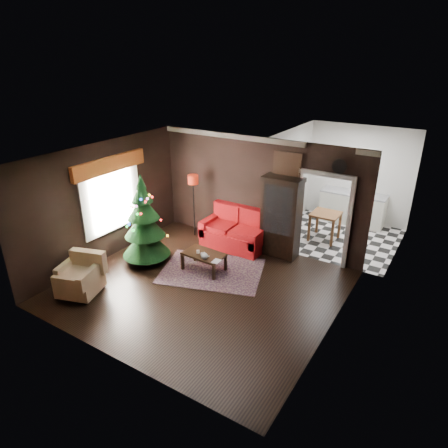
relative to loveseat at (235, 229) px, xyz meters
The scene contains 26 objects.
floor 2.15m from the loveseat, 78.96° to the right, with size 5.50×5.50×0.00m, color black.
ceiling 3.11m from the loveseat, 78.96° to the right, with size 5.50×5.50×0.00m, color white.
wall_back 1.08m from the loveseat, 48.37° to the left, with size 5.50×5.50×0.00m, color black.
wall_front 4.66m from the loveseat, 84.98° to the right, with size 5.50×5.50×0.00m, color black.
wall_left 3.25m from the loveseat, 138.90° to the right, with size 5.50×5.50×0.00m, color black.
wall_right 3.86m from the loveseat, 33.06° to the right, with size 5.50×5.50×0.00m, color black.
doorway 2.22m from the loveseat, 12.09° to the left, with size 1.10×0.10×2.10m, color silver, non-canonical shape.
left_window 3.11m from the loveseat, 141.31° to the right, with size 0.05×1.60×1.40m, color white.
valance 3.40m from the loveseat, 140.32° to the right, with size 0.12×2.10×0.35m, color #A44B1E.
kitchen_floor 2.91m from the loveseat, 42.88° to the left, with size 3.00×3.00×0.00m, color white.
kitchen_window 4.17m from the loveseat, 58.30° to the left, with size 0.70×0.06×0.70m, color white.
rug 1.46m from the loveseat, 81.53° to the right, with size 2.25×1.64×0.01m, color #2E2028.
loveseat is the anchor object (origin of this frame).
curio_cabinet 1.25m from the loveseat, 10.83° to the left, with size 0.90×0.45×1.90m, color black, non-canonical shape.
floor_lamp 1.33m from the loveseat, behind, with size 0.29×0.29×1.74m, color black, non-canonical shape.
christmas_tree 2.32m from the loveseat, 126.95° to the right, with size 1.11×1.11×2.13m, color #0A350B, non-canonical shape.
armchair 3.90m from the loveseat, 114.20° to the right, with size 0.80×0.80×0.82m, color tan, non-canonical shape.
coffee_table 1.44m from the loveseat, 89.13° to the right, with size 0.94×0.56×0.42m, color black, non-canonical shape.
teapot 1.64m from the loveseat, 83.37° to the right, with size 0.17×0.17×0.16m, color silver, non-canonical shape.
cup_a 1.50m from the loveseat, 88.56° to the right, with size 0.06×0.06×0.05m, color silver.
cup_b 1.47m from the loveseat, 93.85° to the right, with size 0.08×0.08×0.07m, color white.
book 1.64m from the loveseat, 76.03° to the right, with size 0.16×0.02×0.21m, color tan.
wall_clock 3.04m from the loveseat, ahead, with size 0.32×0.32×0.06m, color white.
painting 2.13m from the loveseat, 19.40° to the left, with size 0.62×0.05×0.52m, color #B77244.
kitchen_counter 3.79m from the loveseat, 56.31° to the left, with size 1.80×0.60×0.90m, color silver.
kitchen_table 2.45m from the loveseat, 42.51° to the left, with size 0.70×0.70×0.75m, color #563619, non-canonical shape.
Camera 1 is at (4.23, -5.85, 4.62)m, focal length 31.74 mm.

